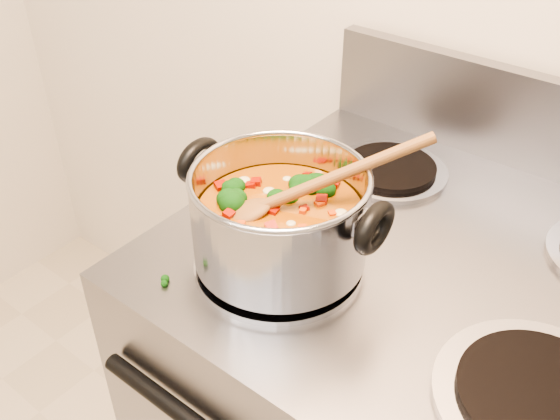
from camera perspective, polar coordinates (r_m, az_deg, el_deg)
name	(u,v)px	position (r m, az deg, el deg)	size (l,w,h in m)	color
stockpot	(280,219)	(0.80, -0.02, -0.82)	(0.29, 0.23, 0.14)	#A0A0A8
wooden_spoon	(293,194)	(0.78, 1.21, 1.49)	(0.21, 0.23, 0.11)	brown
cooktop_crumbs	(224,266)	(0.84, -5.11, -5.14)	(0.25, 0.23, 0.01)	black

